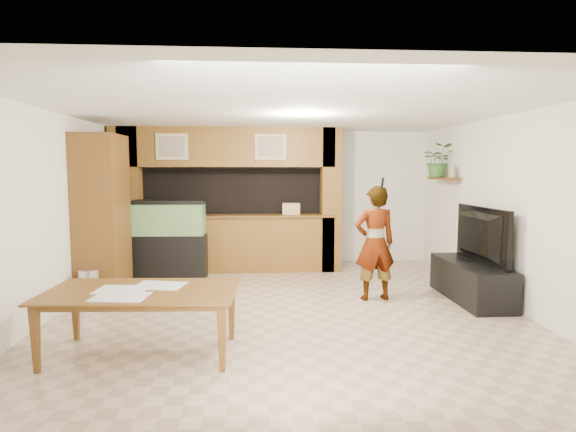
{
  "coord_description": "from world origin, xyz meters",
  "views": [
    {
      "loc": [
        -0.43,
        -6.22,
        1.88
      ],
      "look_at": [
        0.04,
        0.6,
        1.2
      ],
      "focal_mm": 30.0,
      "sensor_mm": 36.0,
      "label": 1
    }
  ],
  "objects": [
    {
      "name": "floor",
      "position": [
        0.0,
        0.0,
        0.0
      ],
      "size": [
        6.5,
        6.5,
        0.0
      ],
      "primitive_type": "plane",
      "color": "tan",
      "rests_on": "ground"
    },
    {
      "name": "ceiling",
      "position": [
        0.0,
        0.0,
        2.6
      ],
      "size": [
        6.5,
        6.5,
        0.0
      ],
      "primitive_type": "plane",
      "color": "white",
      "rests_on": "wall_back"
    },
    {
      "name": "wall_back",
      "position": [
        0.0,
        3.25,
        1.3
      ],
      "size": [
        6.0,
        0.0,
        6.0
      ],
      "primitive_type": "plane",
      "rotation": [
        1.57,
        0.0,
        0.0
      ],
      "color": "white",
      "rests_on": "floor"
    },
    {
      "name": "wall_left",
      "position": [
        -3.0,
        0.0,
        1.3
      ],
      "size": [
        0.0,
        6.5,
        6.5
      ],
      "primitive_type": "plane",
      "rotation": [
        1.57,
        0.0,
        1.57
      ],
      "color": "white",
      "rests_on": "floor"
    },
    {
      "name": "wall_right",
      "position": [
        3.0,
        0.0,
        1.3
      ],
      "size": [
        0.0,
        6.5,
        6.5
      ],
      "primitive_type": "plane",
      "rotation": [
        1.57,
        0.0,
        -1.57
      ],
      "color": "white",
      "rests_on": "floor"
    },
    {
      "name": "partition",
      "position": [
        -0.95,
        2.64,
        1.31
      ],
      "size": [
        4.2,
        0.99,
        2.6
      ],
      "color": "brown",
      "rests_on": "floor"
    },
    {
      "name": "wall_clock",
      "position": [
        -2.97,
        1.0,
        1.9
      ],
      "size": [
        0.05,
        0.25,
        0.25
      ],
      "color": "black",
      "rests_on": "wall_left"
    },
    {
      "name": "wall_shelf",
      "position": [
        2.85,
        1.95,
        1.7
      ],
      "size": [
        0.25,
        0.9,
        0.04
      ],
      "primitive_type": "cube",
      "color": "brown",
      "rests_on": "wall_right"
    },
    {
      "name": "pantry_cabinet",
      "position": [
        -2.7,
        1.06,
        1.19
      ],
      "size": [
        0.59,
        0.97,
        2.37
      ],
      "primitive_type": "cube",
      "color": "brown",
      "rests_on": "floor"
    },
    {
      "name": "trash_can",
      "position": [
        -2.71,
        0.42,
        0.25
      ],
      "size": [
        0.27,
        0.27,
        0.5
      ],
      "primitive_type": "cylinder",
      "color": "#B2B2B7",
      "rests_on": "floor"
    },
    {
      "name": "aquarium",
      "position": [
        -1.87,
        1.95,
        0.66
      ],
      "size": [
        1.21,
        0.45,
        1.34
      ],
      "rotation": [
        0.0,
        0.0,
        -0.03
      ],
      "color": "black",
      "rests_on": "floor"
    },
    {
      "name": "tv_stand",
      "position": [
        2.65,
        0.32,
        0.27
      ],
      "size": [
        0.6,
        1.63,
        0.54
      ],
      "primitive_type": "cube",
      "color": "black",
      "rests_on": "floor"
    },
    {
      "name": "television",
      "position": [
        2.65,
        0.32,
        0.94
      ],
      "size": [
        0.24,
        1.38,
        0.79
      ],
      "primitive_type": "imported",
      "rotation": [
        0.0,
        0.0,
        1.62
      ],
      "color": "black",
      "rests_on": "tv_stand"
    },
    {
      "name": "photo_frame",
      "position": [
        2.85,
        1.66,
        1.82
      ],
      "size": [
        0.04,
        0.15,
        0.2
      ],
      "primitive_type": "cube",
      "rotation": [
        0.0,
        0.0,
        -0.09
      ],
      "color": "tan",
      "rests_on": "wall_shelf"
    },
    {
      "name": "potted_plant",
      "position": [
        2.82,
        2.13,
        2.02
      ],
      "size": [
        0.67,
        0.64,
        0.59
      ],
      "primitive_type": "imported",
      "rotation": [
        0.0,
        0.0,
        -0.41
      ],
      "color": "#376D2B",
      "rests_on": "wall_shelf"
    },
    {
      "name": "person",
      "position": [
        1.27,
        0.44,
        0.82
      ],
      "size": [
        0.63,
        0.45,
        1.63
      ],
      "primitive_type": "imported",
      "rotation": [
        0.0,
        0.0,
        3.25
      ],
      "color": "#8F774E",
      "rests_on": "floor"
    },
    {
      "name": "microphone",
      "position": [
        1.32,
        0.28,
        1.68
      ],
      "size": [
        0.04,
        0.1,
        0.16
      ],
      "primitive_type": "cylinder",
      "rotation": [
        0.44,
        0.0,
        0.0
      ],
      "color": "black",
      "rests_on": "person"
    },
    {
      "name": "dining_table",
      "position": [
        -1.57,
        -1.46,
        0.33
      ],
      "size": [
        1.95,
        1.15,
        0.67
      ],
      "primitive_type": "imported",
      "rotation": [
        0.0,
        0.0,
        -0.05
      ],
      "color": "brown",
      "rests_on": "floor"
    },
    {
      "name": "newspaper_a",
      "position": [
        -1.77,
        -1.42,
        0.67
      ],
      "size": [
        0.53,
        0.41,
        0.01
      ],
      "primitive_type": "cube",
      "rotation": [
        0.0,
        0.0,
        -0.11
      ],
      "color": "silver",
      "rests_on": "dining_table"
    },
    {
      "name": "newspaper_b",
      "position": [
        -1.71,
        -1.69,
        0.67
      ],
      "size": [
        0.55,
        0.43,
        0.01
      ],
      "primitive_type": "cube",
      "rotation": [
        0.0,
        0.0,
        -0.12
      ],
      "color": "silver",
      "rests_on": "dining_table"
    },
    {
      "name": "newspaper_c",
      "position": [
        -1.42,
        -1.26,
        0.67
      ],
      "size": [
        0.56,
        0.46,
        0.01
      ],
      "primitive_type": "cube",
      "rotation": [
        0.0,
        0.0,
        -0.21
      ],
      "color": "silver",
      "rests_on": "dining_table"
    },
    {
      "name": "counter_box",
      "position": [
        0.23,
        2.45,
        1.14
      ],
      "size": [
        0.34,
        0.26,
        0.21
      ],
      "primitive_type": "cube",
      "rotation": [
        0.0,
        0.0,
        -0.17
      ],
      "color": "tan",
      "rests_on": "partition"
    }
  ]
}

